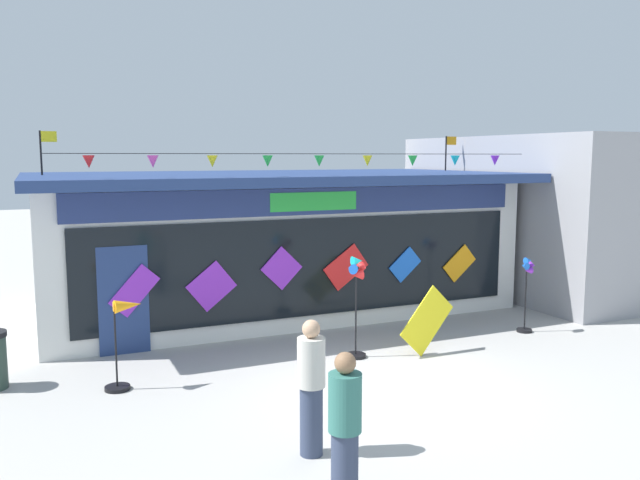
{
  "coord_description": "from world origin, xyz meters",
  "views": [
    {
      "loc": [
        -4.88,
        -8.58,
        3.61
      ],
      "look_at": [
        0.16,
        2.82,
        1.99
      ],
      "focal_mm": 36.47,
      "sensor_mm": 36.0,
      "label": 1
    }
  ],
  "objects_px": {
    "wind_spinner_center_left": "(527,286)",
    "person_mid_plaza": "(345,428)",
    "wind_spinner_left": "(357,291)",
    "person_near_camera": "(311,387)",
    "display_kite_on_ground": "(427,321)",
    "wind_spinner_far_left": "(124,334)",
    "kite_shop_building": "(271,239)"
  },
  "relations": [
    {
      "from": "wind_spinner_center_left",
      "to": "person_mid_plaza",
      "type": "xyz_separation_m",
      "value": [
        -6.39,
        -4.6,
        -0.08
      ]
    },
    {
      "from": "wind_spinner_left",
      "to": "wind_spinner_center_left",
      "type": "bearing_deg",
      "value": 1.61
    },
    {
      "from": "person_near_camera",
      "to": "person_mid_plaza",
      "type": "xyz_separation_m",
      "value": [
        -0.19,
        -1.3,
        0.03
      ]
    },
    {
      "from": "wind_spinner_center_left",
      "to": "wind_spinner_left",
      "type": "bearing_deg",
      "value": -178.39
    },
    {
      "from": "person_near_camera",
      "to": "display_kite_on_ground",
      "type": "xyz_separation_m",
      "value": [
        3.52,
        2.87,
        -0.23
      ]
    },
    {
      "from": "display_kite_on_ground",
      "to": "wind_spinner_left",
      "type": "bearing_deg",
      "value": 165.99
    },
    {
      "from": "display_kite_on_ground",
      "to": "wind_spinner_far_left",
      "type": "bearing_deg",
      "value": 175.98
    },
    {
      "from": "wind_spinner_far_left",
      "to": "person_mid_plaza",
      "type": "height_order",
      "value": "person_mid_plaza"
    },
    {
      "from": "wind_spinner_center_left",
      "to": "person_mid_plaza",
      "type": "relative_size",
      "value": 0.93
    },
    {
      "from": "wind_spinner_far_left",
      "to": "wind_spinner_center_left",
      "type": "bearing_deg",
      "value": 0.42
    },
    {
      "from": "kite_shop_building",
      "to": "person_mid_plaza",
      "type": "bearing_deg",
      "value": -105.07
    },
    {
      "from": "wind_spinner_far_left",
      "to": "display_kite_on_ground",
      "type": "bearing_deg",
      "value": -4.02
    },
    {
      "from": "person_near_camera",
      "to": "display_kite_on_ground",
      "type": "distance_m",
      "value": 4.55
    },
    {
      "from": "wind_spinner_far_left",
      "to": "person_mid_plaza",
      "type": "bearing_deg",
      "value": -70.78
    },
    {
      "from": "wind_spinner_far_left",
      "to": "wind_spinner_center_left",
      "type": "xyz_separation_m",
      "value": [
        7.98,
        0.06,
        0.08
      ]
    },
    {
      "from": "person_near_camera",
      "to": "person_mid_plaza",
      "type": "relative_size",
      "value": 1.0
    },
    {
      "from": "kite_shop_building",
      "to": "person_near_camera",
      "type": "height_order",
      "value": "kite_shop_building"
    },
    {
      "from": "wind_spinner_center_left",
      "to": "person_near_camera",
      "type": "xyz_separation_m",
      "value": [
        -6.21,
        -3.3,
        -0.11
      ]
    },
    {
      "from": "wind_spinner_far_left",
      "to": "display_kite_on_ground",
      "type": "height_order",
      "value": "wind_spinner_far_left"
    },
    {
      "from": "kite_shop_building",
      "to": "person_mid_plaza",
      "type": "distance_m",
      "value": 9.32
    },
    {
      "from": "wind_spinner_far_left",
      "to": "kite_shop_building",
      "type": "bearing_deg",
      "value": 47.92
    },
    {
      "from": "kite_shop_building",
      "to": "display_kite_on_ground",
      "type": "xyz_separation_m",
      "value": [
        1.29,
        -4.8,
        -1.01
      ]
    },
    {
      "from": "wind_spinner_far_left",
      "to": "wind_spinner_center_left",
      "type": "height_order",
      "value": "wind_spinner_center_left"
    },
    {
      "from": "wind_spinner_left",
      "to": "person_near_camera",
      "type": "xyz_separation_m",
      "value": [
        -2.24,
        -3.19,
        -0.36
      ]
    },
    {
      "from": "wind_spinner_center_left",
      "to": "display_kite_on_ground",
      "type": "distance_m",
      "value": 2.74
    },
    {
      "from": "wind_spinner_center_left",
      "to": "person_near_camera",
      "type": "relative_size",
      "value": 0.93
    },
    {
      "from": "kite_shop_building",
      "to": "wind_spinner_center_left",
      "type": "distance_m",
      "value": 5.95
    },
    {
      "from": "kite_shop_building",
      "to": "wind_spinner_center_left",
      "type": "relative_size",
      "value": 6.92
    },
    {
      "from": "person_near_camera",
      "to": "kite_shop_building",
      "type": "bearing_deg",
      "value": -105.15
    },
    {
      "from": "kite_shop_building",
      "to": "wind_spinner_left",
      "type": "distance_m",
      "value": 4.5
    },
    {
      "from": "kite_shop_building",
      "to": "wind_spinner_far_left",
      "type": "xyz_separation_m",
      "value": [
        -4.0,
        -4.43,
        -0.75
      ]
    },
    {
      "from": "display_kite_on_ground",
      "to": "kite_shop_building",
      "type": "bearing_deg",
      "value": 105.07
    }
  ]
}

